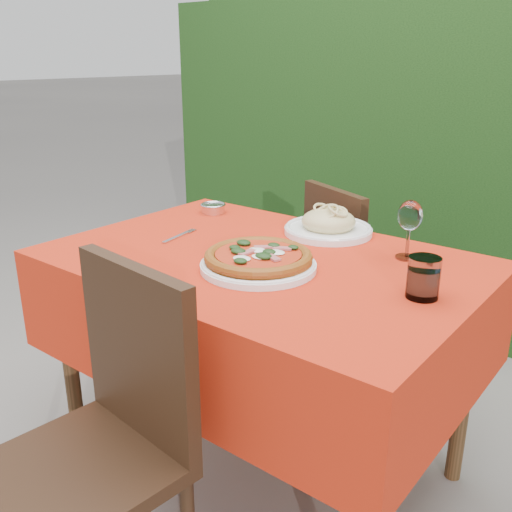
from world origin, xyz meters
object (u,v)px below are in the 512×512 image
Objects in this scene: wine_glass at (410,218)px; fork at (176,237)px; chair_near at (108,427)px; pizza_plate at (258,260)px; chair_far at (349,271)px; pasta_plate at (328,225)px; water_glass at (423,280)px; steel_ramekin at (213,209)px.

wine_glass reaches higher than fork.
chair_near is 0.59m from pizza_plate.
chair_near is at bearing 118.24° from chair_far.
chair_far is 0.49m from pasta_plate.
chair_near reaches higher than fork.
wine_glass is at bearing 121.48° from water_glass.
pizza_plate is 2.01× the size of fork.
chair_near is at bearing -68.04° from fork.
water_glass is 0.60× the size of wine_glass.
fork is at bearing -136.01° from pasta_plate.
pasta_plate is at bearing 95.18° from chair_near.
pizza_plate is 3.53× the size of water_glass.
fork is (-0.35, 0.58, 0.25)m from chair_near.
pasta_plate is 1.59× the size of fork.
pasta_plate is 2.80× the size of water_glass.
wine_glass reaches higher than chair_near.
fork is at bearing -69.33° from steel_ramekin.
wine_glass is at bearing 49.85° from pizza_plate.
pizza_plate is 0.63m from steel_ramekin.
water_glass is at bearing -34.34° from pasta_plate.
water_glass is (0.44, 0.10, 0.02)m from pizza_plate.
fork is 2.13× the size of steel_ramekin.
water_glass is at bearing -6.90° from fork.
pasta_plate is at bearing 34.59° from fork.
wine_glass is at bearing 75.29° from chair_near.
steel_ramekin is (-0.80, 0.03, -0.11)m from wine_glass.
chair_far is 0.63m from steel_ramekin.
chair_near is 1.31m from chair_far.
pasta_plate is at bearing 167.43° from wine_glass.
pizza_plate is 2.11× the size of wine_glass.
water_glass is at bearing 58.16° from chair_near.
pizza_plate is 0.45m from water_glass.
chair_near is at bearing -90.84° from pasta_plate.
wine_glass is 2.03× the size of steel_ramekin.
chair_near reaches higher than chair_far.
fork is (-0.26, -0.72, 0.28)m from chair_far.
water_glass reaches higher than steel_ramekin.
wine_glass is (0.33, 0.86, 0.37)m from chair_near.
fork is (-0.68, -0.28, -0.12)m from wine_glass.
pizza_plate is 0.46m from wine_glass.
pasta_plate reaches higher than chair_far.
chair_far is at bearing 133.79° from wine_glass.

